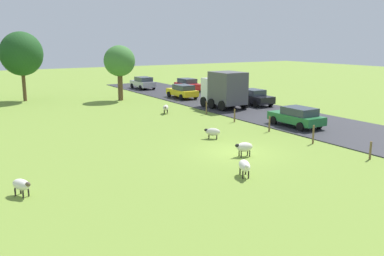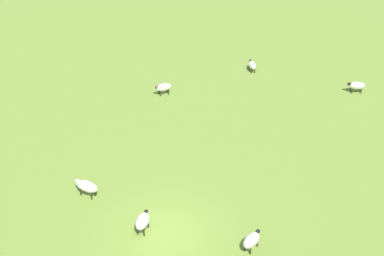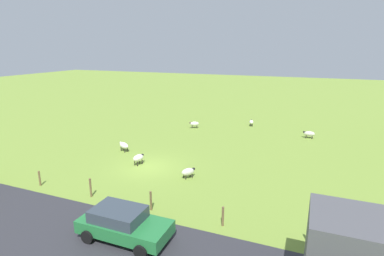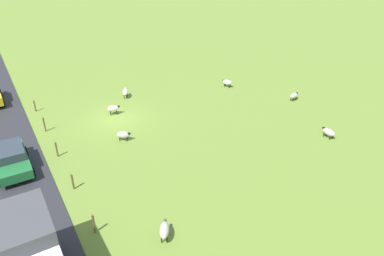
# 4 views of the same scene
# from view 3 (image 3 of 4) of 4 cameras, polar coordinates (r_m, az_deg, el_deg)

# --- Properties ---
(ground_plane) EXTENTS (160.00, 160.00, 0.00)m
(ground_plane) POSITION_cam_3_polar(r_m,az_deg,el_deg) (23.53, -8.13, -7.32)
(ground_plane) COLOR olive
(road_strip) EXTENTS (8.00, 80.00, 0.06)m
(road_strip) POSITION_cam_3_polar(r_m,az_deg,el_deg) (16.51, -27.31, -19.21)
(road_strip) COLOR #2D2D33
(road_strip) RESTS_ON ground_plane
(sheep_0) EXTENTS (0.86, 1.12, 0.75)m
(sheep_0) POSITION_cam_3_polar(r_m,az_deg,el_deg) (34.18, 0.45, 0.81)
(sheep_0) COLOR silver
(sheep_0) RESTS_ON ground_plane
(sheep_1) EXTENTS (0.52, 1.16, 0.73)m
(sheep_1) POSITION_cam_3_polar(r_m,az_deg,el_deg) (32.55, 21.18, -1.00)
(sheep_1) COLOR beige
(sheep_1) RESTS_ON ground_plane
(sheep_2) EXTENTS (0.95, 1.26, 0.81)m
(sheep_2) POSITION_cam_3_polar(r_m,az_deg,el_deg) (27.20, -12.69, -3.22)
(sheep_2) COLOR white
(sheep_2) RESTS_ON ground_plane
(sheep_3) EXTENTS (1.11, 0.74, 0.82)m
(sheep_3) POSITION_cam_3_polar(r_m,az_deg,el_deg) (23.97, -10.05, -5.57)
(sheep_3) COLOR silver
(sheep_3) RESTS_ON ground_plane
(sheep_4) EXTENTS (1.08, 0.98, 0.73)m
(sheep_4) POSITION_cam_3_polar(r_m,az_deg,el_deg) (21.29, -0.74, -8.24)
(sheep_4) COLOR beige
(sheep_4) RESTS_ON ground_plane
(sheep_5) EXTENTS (1.09, 0.64, 0.69)m
(sheep_5) POSITION_cam_3_polar(r_m,az_deg,el_deg) (35.83, 11.11, 1.11)
(sheep_5) COLOR silver
(sheep_5) RESTS_ON ground_plane
(sheep_6) EXTENTS (1.00, 1.24, 0.78)m
(sheep_6) POSITION_cam_3_polar(r_m,az_deg,el_deg) (18.44, 28.59, -13.84)
(sheep_6) COLOR beige
(sheep_6) RESTS_ON ground_plane
(fence_post_0) EXTENTS (0.12, 0.12, 1.02)m
(fence_post_0) POSITION_cam_3_polar(r_m,az_deg,el_deg) (22.56, -26.74, -8.45)
(fence_post_0) COLOR brown
(fence_post_0) RESTS_ON ground_plane
(fence_post_1) EXTENTS (0.12, 0.12, 1.20)m
(fence_post_1) POSITION_cam_3_polar(r_m,az_deg,el_deg) (19.74, -18.54, -10.60)
(fence_post_1) COLOR brown
(fence_post_1) RESTS_ON ground_plane
(fence_post_2) EXTENTS (0.12, 0.12, 1.14)m
(fence_post_2) POSITION_cam_3_polar(r_m,az_deg,el_deg) (17.53, -7.75, -13.40)
(fence_post_2) COLOR brown
(fence_post_2) RESTS_ON ground_plane
(fence_post_3) EXTENTS (0.12, 0.12, 1.07)m
(fence_post_3) POSITION_cam_3_polar(r_m,az_deg,el_deg) (16.12, 5.82, -16.20)
(fence_post_3) COLOR brown
(fence_post_3) RESTS_ON ground_plane
(fence_post_4) EXTENTS (0.12, 0.12, 1.17)m
(fence_post_4) POSITION_cam_3_polar(r_m,az_deg,el_deg) (15.68, 21.40, -18.03)
(fence_post_4) COLOR brown
(fence_post_4) RESTS_ON ground_plane
(car_3) EXTENTS (2.13, 4.36, 1.50)m
(car_3) POSITION_cam_3_polar(r_m,az_deg,el_deg) (15.30, -12.84, -17.04)
(car_3) COLOR #237238
(car_3) RESTS_ON road_strip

